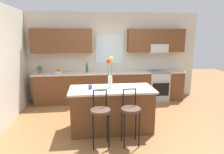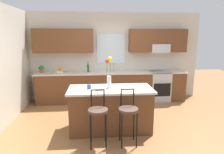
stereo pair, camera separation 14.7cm
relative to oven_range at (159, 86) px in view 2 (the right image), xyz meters
The scene contains 14 objects.
ground_plane 2.29m from the oven_range, 131.64° to the right, with size 14.00×14.00×0.00m, color olive.
wall_left 4.37m from the oven_range, 161.24° to the right, with size 0.12×4.60×2.70m, color beige.
back_wall_assembly 1.83m from the oven_range, 168.08° to the left, with size 5.60×0.50×2.70m.
counter_run 1.49m from the oven_range, behind, with size 4.56×0.64×0.92m.
sink_faucet 1.56m from the oven_range, behind, with size 0.02×0.13×0.23m.
oven_range is the anchor object (origin of this frame).
kitchen_island 2.53m from the oven_range, 131.69° to the right, with size 1.76×0.81×0.92m.
bar_stool_near 3.19m from the oven_range, 128.02° to the right, with size 0.36×0.36×1.04m.
bar_stool_middle 2.88m from the oven_range, 119.35° to the right, with size 0.36×0.36×1.04m.
flower_vase 2.65m from the oven_range, 132.70° to the right, with size 0.15×0.10×0.66m.
mug_ceramic 2.89m from the oven_range, 138.31° to the right, with size 0.08×0.08×0.09m, color #33518C.
fruit_bowl_oranges 3.09m from the oven_range, behind, with size 0.24×0.24×0.16m.
bottle_olive_oil 2.28m from the oven_range, behind, with size 0.06×0.06×0.31m.
potted_plant_small 3.63m from the oven_range, behind, with size 0.18×0.12×0.23m.
Camera 2 is at (-0.50, -4.13, 1.99)m, focal length 31.29 mm.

